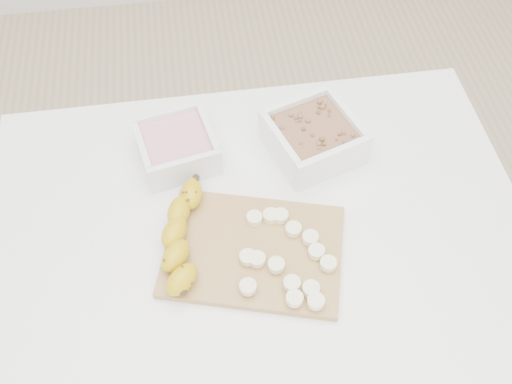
{
  "coord_description": "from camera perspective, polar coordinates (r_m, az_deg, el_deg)",
  "views": [
    {
      "loc": [
        -0.09,
        -0.56,
        1.64
      ],
      "look_at": [
        0.0,
        0.03,
        0.81
      ],
      "focal_mm": 40.0,
      "sensor_mm": 36.0,
      "label": 1
    }
  ],
  "objects": [
    {
      "name": "banana",
      "position": [
        1.01,
        -7.39,
        -4.48
      ],
      "size": [
        0.14,
        0.24,
        0.04
      ],
      "primitive_type": null,
      "rotation": [
        0.0,
        0.0,
        -0.37
      ],
      "color": "#BD990B",
      "rests_on": "cutting_board"
    },
    {
      "name": "table",
      "position": [
        1.13,
        0.22,
        -5.81
      ],
      "size": [
        1.0,
        0.7,
        0.75
      ],
      "color": "white",
      "rests_on": "ground"
    },
    {
      "name": "cutting_board",
      "position": [
        1.01,
        -0.27,
        -5.91
      ],
      "size": [
        0.36,
        0.3,
        0.01
      ],
      "primitive_type": "cube",
      "rotation": [
        0.0,
        0.0,
        -0.28
      ],
      "color": "#AC7C49",
      "rests_on": "table"
    },
    {
      "name": "bowl_yogurt",
      "position": [
        1.13,
        -7.91,
        4.57
      ],
      "size": [
        0.17,
        0.17,
        0.07
      ],
      "color": "white",
      "rests_on": "table"
    },
    {
      "name": "banana_slices",
      "position": [
        0.99,
        3.04,
        -6.53
      ],
      "size": [
        0.17,
        0.21,
        0.02
      ],
      "color": "#F9EEBE",
      "rests_on": "cutting_board"
    },
    {
      "name": "ground",
      "position": [
        1.73,
        0.15,
        -16.6
      ],
      "size": [
        3.5,
        3.5,
        0.0
      ],
      "primitive_type": "plane",
      "color": "#C6AD89",
      "rests_on": "ground"
    },
    {
      "name": "bowl_granola",
      "position": [
        1.13,
        5.75,
        5.53
      ],
      "size": [
        0.21,
        0.21,
        0.08
      ],
      "color": "white",
      "rests_on": "table"
    }
  ]
}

